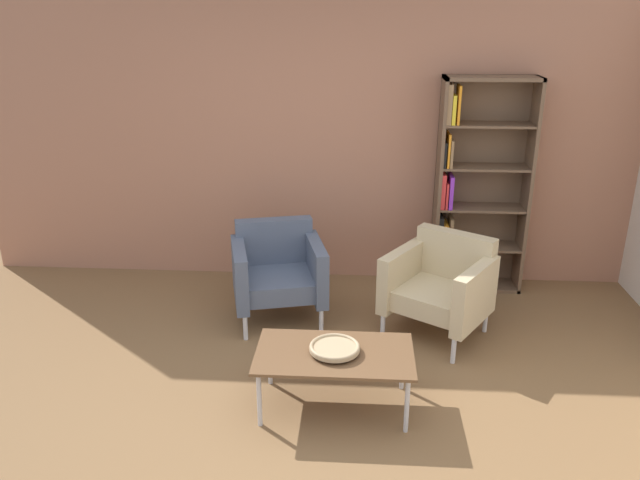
{
  "coord_description": "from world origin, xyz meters",
  "views": [
    {
      "loc": [
        0.35,
        -3.13,
        2.46
      ],
      "look_at": [
        0.09,
        0.84,
        0.95
      ],
      "focal_mm": 35.06,
      "sensor_mm": 36.0,
      "label": 1
    }
  ],
  "objects_px": {
    "coffee_table_low": "(334,357)",
    "armchair_near_window": "(441,284)",
    "bookshelf_tall": "(474,189)",
    "decorative_bowl": "(335,348)",
    "armchair_by_bookshelf": "(278,270)"
  },
  "relations": [
    {
      "from": "bookshelf_tall",
      "to": "armchair_by_bookshelf",
      "type": "height_order",
      "value": "bookshelf_tall"
    },
    {
      "from": "armchair_by_bookshelf",
      "to": "armchair_near_window",
      "type": "height_order",
      "value": "same"
    },
    {
      "from": "coffee_table_low",
      "to": "armchair_near_window",
      "type": "bearing_deg",
      "value": 53.01
    },
    {
      "from": "coffee_table_low",
      "to": "armchair_by_bookshelf",
      "type": "height_order",
      "value": "armchair_by_bookshelf"
    },
    {
      "from": "bookshelf_tall",
      "to": "armchair_near_window",
      "type": "distance_m",
      "value": 1.11
    },
    {
      "from": "coffee_table_low",
      "to": "armchair_near_window",
      "type": "xyz_separation_m",
      "value": [
        0.78,
        1.04,
        0.05
      ]
    },
    {
      "from": "decorative_bowl",
      "to": "armchair_by_bookshelf",
      "type": "relative_size",
      "value": 0.38
    },
    {
      "from": "bookshelf_tall",
      "to": "decorative_bowl",
      "type": "relative_size",
      "value": 5.94
    },
    {
      "from": "bookshelf_tall",
      "to": "decorative_bowl",
      "type": "distance_m",
      "value": 2.32
    },
    {
      "from": "armchair_near_window",
      "to": "coffee_table_low",
      "type": "bearing_deg",
      "value": -94.01
    },
    {
      "from": "coffee_table_low",
      "to": "decorative_bowl",
      "type": "relative_size",
      "value": 3.12
    },
    {
      "from": "armchair_by_bookshelf",
      "to": "armchair_near_window",
      "type": "relative_size",
      "value": 0.9
    },
    {
      "from": "bookshelf_tall",
      "to": "decorative_bowl",
      "type": "height_order",
      "value": "bookshelf_tall"
    },
    {
      "from": "bookshelf_tall",
      "to": "armchair_near_window",
      "type": "height_order",
      "value": "bookshelf_tall"
    },
    {
      "from": "armchair_by_bookshelf",
      "to": "bookshelf_tall",
      "type": "bearing_deg",
      "value": 9.48
    }
  ]
}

